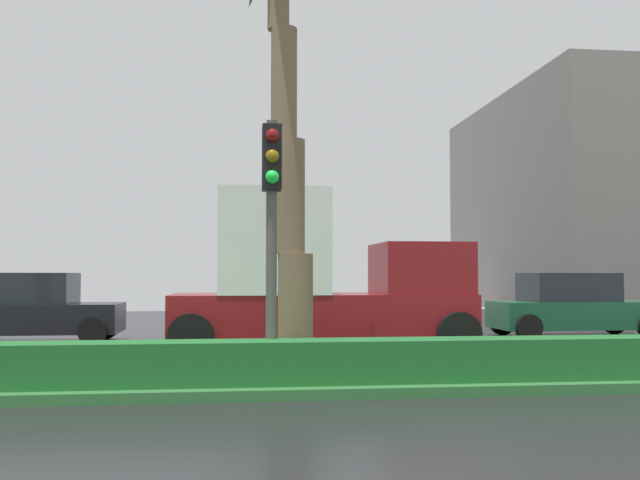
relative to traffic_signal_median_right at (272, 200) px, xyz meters
name	(u,v)px	position (x,y,z in m)	size (l,w,h in m)	color
ground_plane	(80,377)	(-3.12, 2.12, -2.80)	(90.00, 42.00, 0.10)	black
median_strip	(65,378)	(-3.12, 1.12, -2.68)	(85.50, 4.00, 0.15)	#2D6B33
median_hedge	(41,365)	(-3.12, -0.28, -2.30)	(76.50, 0.70, 0.60)	#1E6028
traffic_signal_median_right	(272,200)	(0.00, 0.00, 0.00)	(0.28, 0.43, 3.78)	#4C4C47
car_in_traffic_second	(30,309)	(-5.57, 7.98, -1.93)	(4.30, 2.02, 1.72)	black
box_truck_lead	(317,281)	(1.25, 4.98, -1.21)	(6.40, 2.64, 3.46)	maroon
car_in_traffic_third	(572,306)	(8.47, 7.85, -1.93)	(4.30, 2.02, 1.72)	#195133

